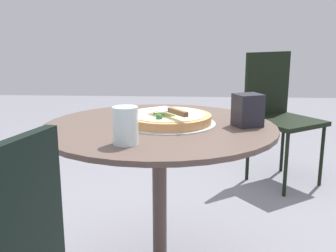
{
  "coord_description": "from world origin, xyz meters",
  "views": [
    {
      "loc": [
        1.47,
        0.12,
        1.03
      ],
      "look_at": [
        -0.02,
        0.03,
        0.68
      ],
      "focal_mm": 42.8,
      "sensor_mm": 36.0,
      "label": 1
    }
  ],
  "objects": [
    {
      "name": "patio_chair_far",
      "position": [
        -1.29,
        0.72,
        0.52
      ],
      "size": [
        0.57,
        0.57,
        0.9
      ],
      "color": "black",
      "rests_on": "ground"
    },
    {
      "name": "drinking_cup",
      "position": [
        0.27,
        -0.08,
        0.75
      ],
      "size": [
        0.08,
        0.08,
        0.12
      ],
      "primitive_type": "cylinder",
      "color": "silver",
      "rests_on": "patio_table"
    },
    {
      "name": "patio_table",
      "position": [
        0.0,
        0.0,
        0.54
      ],
      "size": [
        0.88,
        0.88,
        0.69
      ],
      "color": "brown",
      "rests_on": "ground"
    },
    {
      "name": "napkin_dispenser",
      "position": [
        0.0,
        0.33,
        0.75
      ],
      "size": [
        0.11,
        0.12,
        0.12
      ],
      "primitive_type": "cube",
      "rotation": [
        0.0,
        0.0,
        5.12
      ],
      "color": "black",
      "rests_on": "patio_table"
    },
    {
      "name": "pizza_server",
      "position": [
        0.04,
        0.04,
        0.75
      ],
      "size": [
        0.2,
        0.16,
        0.02
      ],
      "color": "silver",
      "rests_on": "pizza_on_tray"
    },
    {
      "name": "pizza_on_tray",
      "position": [
        -0.02,
        0.03,
        0.71
      ],
      "size": [
        0.36,
        0.36,
        0.06
      ],
      "color": "silver",
      "rests_on": "patio_table"
    }
  ]
}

